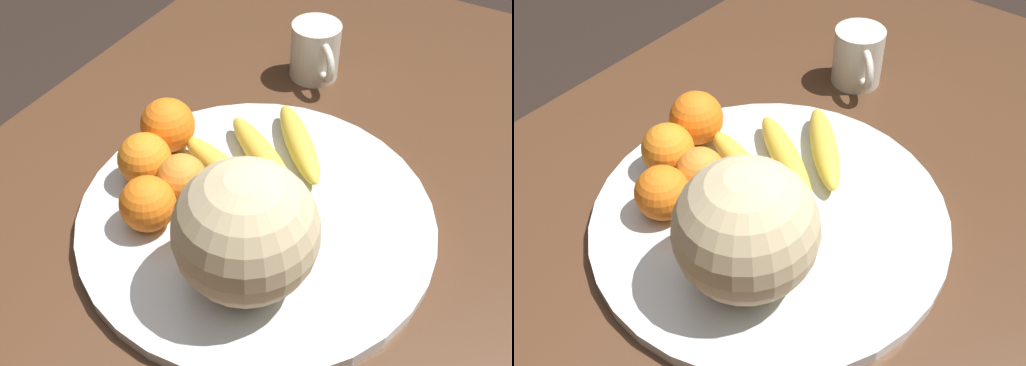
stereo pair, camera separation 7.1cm
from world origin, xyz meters
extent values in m
cube|color=#4C301E|center=(0.00, 0.00, 0.70)|extent=(1.50, 0.91, 0.04)
cube|color=#4C301E|center=(-0.67, -0.37, 0.34)|extent=(0.07, 0.07, 0.68)
cylinder|color=silver|center=(-0.06, -0.03, 0.73)|extent=(0.44, 0.44, 0.02)
torus|color=navy|center=(-0.06, -0.03, 0.73)|extent=(0.44, 0.44, 0.01)
sphere|color=beige|center=(0.04, 0.01, 0.81)|extent=(0.16, 0.16, 0.16)
sphere|color=brown|center=(-0.07, 0.00, 0.75)|extent=(0.03, 0.03, 0.03)
ellipsoid|color=gold|center=(-0.18, -0.04, 0.75)|extent=(0.14, 0.13, 0.03)
ellipsoid|color=gold|center=(-0.13, -0.06, 0.75)|extent=(0.12, 0.16, 0.04)
ellipsoid|color=gold|center=(-0.08, -0.09, 0.75)|extent=(0.09, 0.18, 0.03)
ellipsoid|color=gold|center=(-0.03, -0.11, 0.75)|extent=(0.05, 0.18, 0.03)
sphere|color=orange|center=(-0.10, -0.20, 0.77)|extent=(0.07, 0.07, 0.07)
sphere|color=orange|center=(-0.03, -0.12, 0.77)|extent=(0.06, 0.06, 0.06)
sphere|color=orange|center=(-0.04, -0.18, 0.77)|extent=(0.07, 0.07, 0.07)
sphere|color=orange|center=(0.02, -0.13, 0.77)|extent=(0.07, 0.07, 0.07)
cube|color=white|center=(-0.08, -0.08, 0.74)|extent=(0.09, 0.04, 0.00)
cylinder|color=beige|center=(-0.38, -0.11, 0.76)|extent=(0.08, 0.08, 0.09)
torus|color=beige|center=(-0.35, -0.08, 0.77)|extent=(0.05, 0.05, 0.06)
camera|label=1|loc=(0.38, 0.22, 1.28)|focal=42.00mm
camera|label=2|loc=(0.34, 0.28, 1.28)|focal=42.00mm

